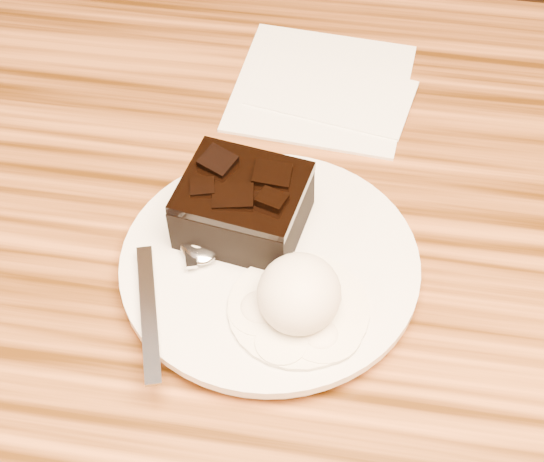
# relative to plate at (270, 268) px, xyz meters

# --- Properties ---
(plate) EXTENTS (0.22, 0.22, 0.02)m
(plate) POSITION_rel_plate_xyz_m (0.00, 0.00, 0.00)
(plate) COLOR silver
(plate) RESTS_ON dining_table
(brownie) EXTENTS (0.10, 0.09, 0.04)m
(brownie) POSITION_rel_plate_xyz_m (-0.02, 0.03, 0.03)
(brownie) COLOR black
(brownie) RESTS_ON plate
(ice_cream_scoop) EXTENTS (0.06, 0.06, 0.05)m
(ice_cream_scoop) POSITION_rel_plate_xyz_m (0.03, -0.04, 0.03)
(ice_cream_scoop) COLOR silver
(ice_cream_scoop) RESTS_ON plate
(melt_puddle) EXTENTS (0.10, 0.10, 0.00)m
(melt_puddle) POSITION_rel_plate_xyz_m (0.03, -0.04, 0.01)
(melt_puddle) COLOR white
(melt_puddle) RESTS_ON plate
(spoon) EXTENTS (0.08, 0.17, 0.01)m
(spoon) POSITION_rel_plate_xyz_m (-0.05, 0.00, 0.01)
(spoon) COLOR silver
(spoon) RESTS_ON plate
(napkin) EXTENTS (0.16, 0.16, 0.01)m
(napkin) POSITION_rel_plate_xyz_m (0.01, 0.22, -0.01)
(napkin) COLOR white
(napkin) RESTS_ON dining_table
(crumb_a) EXTENTS (0.01, 0.01, 0.00)m
(crumb_a) POSITION_rel_plate_xyz_m (0.01, -0.01, 0.01)
(crumb_a) COLOR black
(crumb_a) RESTS_ON plate
(crumb_b) EXTENTS (0.01, 0.01, 0.00)m
(crumb_b) POSITION_rel_plate_xyz_m (0.01, -0.04, 0.01)
(crumb_b) COLOR black
(crumb_b) RESTS_ON plate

